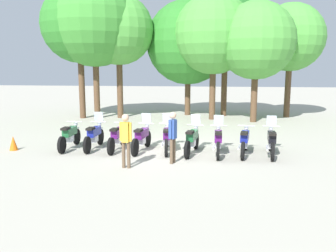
{
  "coord_description": "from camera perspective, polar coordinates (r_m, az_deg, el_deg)",
  "views": [
    {
      "loc": [
        1.41,
        -13.0,
        3.25
      ],
      "look_at": [
        0.0,
        0.5,
        0.9
      ],
      "focal_mm": 38.34,
      "sensor_mm": 36.0,
      "label": 1
    }
  ],
  "objects": [
    {
      "name": "motorcycle_2",
      "position": [
        13.82,
        -8.03,
        -1.74
      ],
      "size": [
        0.62,
        2.19,
        0.99
      ],
      "rotation": [
        0.0,
        0.0,
        1.51
      ],
      "color": "black",
      "rests_on": "ground_plane"
    },
    {
      "name": "tree_6",
      "position": [
        20.79,
        13.87,
        13.04
      ],
      "size": [
        4.29,
        4.29,
        6.68
      ],
      "color": "brown",
      "rests_on": "ground_plane"
    },
    {
      "name": "motorcycle_6",
      "position": [
        13.14,
        7.97,
        -2.28
      ],
      "size": [
        0.62,
        2.19,
        1.37
      ],
      "rotation": [
        0.0,
        0.0,
        1.54
      ],
      "color": "black",
      "rests_on": "ground_plane"
    },
    {
      "name": "motorcycle_7",
      "position": [
        13.27,
        12.08,
        -2.34
      ],
      "size": [
        0.72,
        2.17,
        0.99
      ],
      "rotation": [
        0.0,
        0.0,
        1.39
      ],
      "color": "black",
      "rests_on": "ground_plane"
    },
    {
      "name": "motorcycle_3",
      "position": [
        13.55,
        -4.18,
        -1.84
      ],
      "size": [
        0.67,
        2.18,
        1.37
      ],
      "rotation": [
        0.0,
        0.0,
        1.44
      ],
      "color": "black",
      "rests_on": "ground_plane"
    },
    {
      "name": "motorcycle_1",
      "position": [
        14.18,
        -11.65,
        -1.49
      ],
      "size": [
        0.62,
        2.19,
        1.37
      ],
      "rotation": [
        0.0,
        0.0,
        1.55
      ],
      "color": "black",
      "rests_on": "ground_plane"
    },
    {
      "name": "tree_0",
      "position": [
        22.38,
        -13.92,
        15.36
      ],
      "size": [
        4.47,
        4.47,
        7.78
      ],
      "color": "brown",
      "rests_on": "ground_plane"
    },
    {
      "name": "person_1",
      "position": [
        11.76,
        0.76,
        -1.18
      ],
      "size": [
        0.3,
        0.4,
        1.71
      ],
      "rotation": [
        0.0,
        0.0,
        2.73
      ],
      "color": "brown",
      "rests_on": "ground_plane"
    },
    {
      "name": "tree_5",
      "position": [
        23.02,
        9.15,
        15.05
      ],
      "size": [
        4.3,
        4.3,
        7.57
      ],
      "color": "brown",
      "rests_on": "ground_plane"
    },
    {
      "name": "motorcycle_5",
      "position": [
        13.19,
        3.86,
        -2.16
      ],
      "size": [
        0.71,
        2.17,
        1.37
      ],
      "rotation": [
        0.0,
        0.0,
        1.4
      ],
      "color": "black",
      "rests_on": "ground_plane"
    },
    {
      "name": "tree_2",
      "position": [
        22.06,
        -7.86,
        14.86
      ],
      "size": [
        4.13,
        4.13,
        7.31
      ],
      "color": "brown",
      "rests_on": "ground_plane"
    },
    {
      "name": "motorcycle_8",
      "position": [
        13.41,
        16.12,
        -2.33
      ],
      "size": [
        0.65,
        2.19,
        1.37
      ],
      "rotation": [
        0.0,
        0.0,
        1.45
      ],
      "color": "black",
      "rests_on": "ground_plane"
    },
    {
      "name": "ground_plane",
      "position": [
        13.47,
        -0.22,
        -4.14
      ],
      "size": [
        80.0,
        80.0,
        0.0
      ],
      "primitive_type": "plane",
      "color": "#ADA899"
    },
    {
      "name": "tree_4",
      "position": [
        21.38,
        7.26,
        14.24
      ],
      "size": [
        4.59,
        4.59,
        7.24
      ],
      "color": "brown",
      "rests_on": "ground_plane"
    },
    {
      "name": "motorcycle_0",
      "position": [
        14.42,
        -15.36,
        -1.52
      ],
      "size": [
        0.62,
        2.19,
        0.99
      ],
      "rotation": [
        0.0,
        0.0,
        1.57
      ],
      "color": "black",
      "rests_on": "ground_plane"
    },
    {
      "name": "tree_3",
      "position": [
        23.14,
        3.22,
        13.12
      ],
      "size": [
        5.27,
        5.27,
        7.23
      ],
      "color": "brown",
      "rests_on": "ground_plane"
    },
    {
      "name": "traffic_cone",
      "position": [
        14.91,
        -23.38,
        -2.51
      ],
      "size": [
        0.32,
        0.32,
        0.55
      ],
      "primitive_type": "cone",
      "color": "orange",
      "rests_on": "ground_plane"
    },
    {
      "name": "tree_7",
      "position": [
        23.27,
        18.92,
        13.15
      ],
      "size": [
        4.04,
        4.04,
        6.85
      ],
      "color": "brown",
      "rests_on": "ground_plane"
    },
    {
      "name": "person_0",
      "position": [
        11.28,
        -6.74,
        -1.68
      ],
      "size": [
        0.41,
        0.25,
        1.73
      ],
      "rotation": [
        0.0,
        0.0,
        1.44
      ],
      "color": "brown",
      "rests_on": "ground_plane"
    },
    {
      "name": "motorcycle_4",
      "position": [
        13.47,
        -0.2,
        -1.88
      ],
      "size": [
        0.62,
        2.19,
        1.37
      ],
      "rotation": [
        0.0,
        0.0,
        1.65
      ],
      "color": "black",
      "rests_on": "ground_plane"
    },
    {
      "name": "tree_1",
      "position": [
        22.12,
        -11.63,
        15.78
      ],
      "size": [
        5.13,
        5.13,
        8.2
      ],
      "color": "brown",
      "rests_on": "ground_plane"
    }
  ]
}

